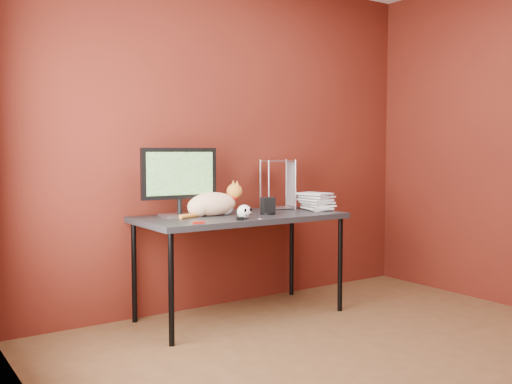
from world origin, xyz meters
TOP-DOWN VIEW (x-y plane):
  - room at (0.00, 0.00)m, footprint 3.52×3.52m
  - desk at (-0.15, 1.37)m, footprint 1.50×0.70m
  - monitor at (-0.57, 1.51)m, footprint 0.56×0.19m
  - cat at (-0.35, 1.43)m, footprint 0.53×0.21m
  - skull_mug at (-0.28, 1.12)m, footprint 0.10×0.10m
  - speaker at (0.02, 1.27)m, footprint 0.11×0.11m
  - book_stack at (0.45, 1.36)m, footprint 0.25×0.29m
  - wire_rack at (0.33, 1.57)m, footprint 0.27×0.23m
  - pocket_knife at (-0.65, 1.08)m, footprint 0.08×0.03m
  - black_gadget at (-0.34, 1.08)m, footprint 0.05×0.04m
  - washer at (-0.17, 1.08)m, footprint 0.04×0.04m

SIDE VIEW (x-z plane):
  - desk at x=-0.15m, z-range 0.32..1.07m
  - washer at x=-0.17m, z-range 0.75..0.75m
  - pocket_knife at x=-0.65m, z-range 0.75..0.77m
  - black_gadget at x=-0.34m, z-range 0.75..0.77m
  - skull_mug at x=-0.28m, z-range 0.75..0.85m
  - speaker at x=0.02m, z-range 0.75..0.87m
  - cat at x=-0.35m, z-range 0.71..0.96m
  - wire_rack at x=0.33m, z-range 0.75..1.14m
  - monitor at x=-0.57m, z-range 0.78..1.26m
  - room at x=0.00m, z-range 0.14..2.75m
  - book_stack at x=0.45m, z-range 0.75..2.25m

